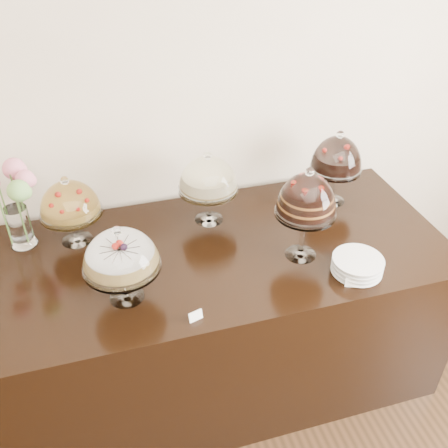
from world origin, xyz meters
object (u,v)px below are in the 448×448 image
object	(u,v)px
cake_stand_choco_layer	(307,198)
display_counter	(221,314)
cake_stand_dark_choco	(337,157)
plate_stack	(357,265)
cake_stand_sugar_sponge	(120,254)
cake_stand_cheesecake	(208,177)
flower_vase	(11,199)
cake_stand_fruit_tart	(69,202)

from	to	relation	value
cake_stand_choco_layer	display_counter	bearing A→B (deg)	157.13
cake_stand_dark_choco	plate_stack	xyz separation A→B (m)	(-0.15, -0.58, -0.23)
display_counter	cake_stand_sugar_sponge	bearing A→B (deg)	-156.64
cake_stand_cheesecake	plate_stack	bearing A→B (deg)	-47.64
cake_stand_choco_layer	flower_vase	distance (m)	1.34
cake_stand_choco_layer	flower_vase	xyz separation A→B (m)	(-1.26, 0.45, -0.06)
cake_stand_sugar_sponge	plate_stack	xyz separation A→B (m)	(1.02, -0.13, -0.20)
cake_stand_sugar_sponge	cake_stand_fruit_tart	size ratio (longest dim) A/B	1.03
cake_stand_fruit_tart	plate_stack	world-z (taller)	cake_stand_fruit_tart
cake_stand_fruit_tart	flower_vase	size ratio (longest dim) A/B	0.87
display_counter	cake_stand_choco_layer	size ratio (longest dim) A/B	4.68
cake_stand_cheesecake	cake_stand_choco_layer	bearing A→B (deg)	-49.59
display_counter	cake_stand_cheesecake	world-z (taller)	cake_stand_cheesecake
plate_stack	cake_stand_fruit_tart	bearing A→B (deg)	153.63
cake_stand_sugar_sponge	cake_stand_fruit_tart	bearing A→B (deg)	111.42
cake_stand_sugar_sponge	flower_vase	xyz separation A→B (m)	(-0.43, 0.51, 0.02)
cake_stand_choco_layer	cake_stand_fruit_tart	size ratio (longest dim) A/B	1.31
cake_stand_choco_layer	plate_stack	distance (m)	0.39
display_counter	cake_stand_fruit_tart	size ratio (longest dim) A/B	6.12
plate_stack	cake_stand_sugar_sponge	bearing A→B (deg)	172.92
plate_stack	cake_stand_cheesecake	bearing A→B (deg)	132.36
display_counter	cake_stand_fruit_tart	distance (m)	0.98
display_counter	flower_vase	xyz separation A→B (m)	(-0.91, 0.30, 0.71)
cake_stand_sugar_sponge	cake_stand_choco_layer	bearing A→B (deg)	4.09
flower_vase	cake_stand_dark_choco	bearing A→B (deg)	-2.07
cake_stand_choco_layer	cake_stand_dark_choco	xyz separation A→B (m)	(0.35, 0.39, -0.05)
cake_stand_cheesecake	cake_stand_dark_choco	bearing A→B (deg)	-1.03
cake_stand_choco_layer	cake_stand_dark_choco	bearing A→B (deg)	48.20
cake_stand_dark_choco	cake_stand_choco_layer	bearing A→B (deg)	-131.80
cake_stand_cheesecake	flower_vase	distance (m)	0.92
display_counter	cake_stand_cheesecake	xyz separation A→B (m)	(0.01, 0.26, 0.70)
display_counter	flower_vase	distance (m)	1.20
cake_stand_fruit_tart	flower_vase	distance (m)	0.25
display_counter	cake_stand_sugar_sponge	xyz separation A→B (m)	(-0.48, -0.21, 0.69)
cake_stand_fruit_tart	plate_stack	bearing A→B (deg)	-26.37
cake_stand_choco_layer	plate_stack	size ratio (longest dim) A/B	2.10
display_counter	cake_stand_dark_choco	size ratio (longest dim) A/B	5.28
cake_stand_sugar_sponge	cake_stand_fruit_tart	distance (m)	0.51
cake_stand_cheesecake	cake_stand_dark_choco	xyz separation A→B (m)	(0.69, -0.01, 0.01)
flower_vase	display_counter	bearing A→B (deg)	-18.25
display_counter	plate_stack	distance (m)	0.80
cake_stand_sugar_sponge	cake_stand_cheesecake	distance (m)	0.67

